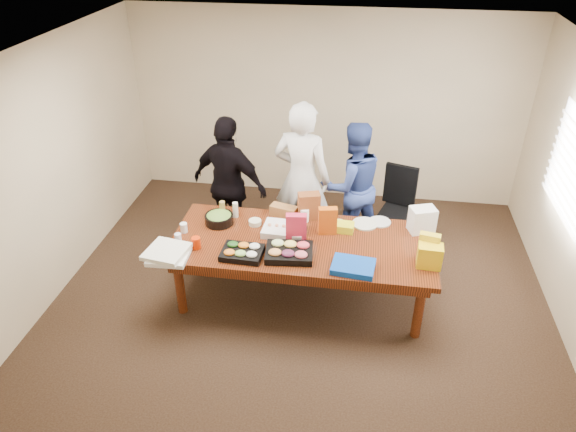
% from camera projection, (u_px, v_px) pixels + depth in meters
% --- Properties ---
extents(floor, '(5.50, 5.00, 0.02)m').
position_uv_depth(floor, '(301.00, 296.00, 6.04)').
color(floor, '#47301E').
rests_on(floor, ground).
extents(ceiling, '(5.50, 5.00, 0.02)m').
position_uv_depth(ceiling, '(305.00, 56.00, 4.62)').
color(ceiling, white).
rests_on(ceiling, wall_back).
extents(wall_back, '(5.50, 0.04, 2.70)m').
position_uv_depth(wall_back, '(325.00, 108.00, 7.44)').
color(wall_back, beige).
rests_on(wall_back, floor).
extents(wall_front, '(5.50, 0.04, 2.70)m').
position_uv_depth(wall_front, '(251.00, 387.00, 3.22)').
color(wall_front, beige).
rests_on(wall_front, floor).
extents(wall_left, '(0.04, 5.00, 2.70)m').
position_uv_depth(wall_left, '(49.00, 173.00, 5.69)').
color(wall_left, beige).
rests_on(wall_left, floor).
extents(window_panel, '(0.03, 1.40, 1.10)m').
position_uv_depth(window_panel, '(574.00, 170.00, 5.41)').
color(window_panel, white).
rests_on(window_panel, wall_right).
extents(window_blinds, '(0.04, 1.36, 1.00)m').
position_uv_depth(window_blinds, '(570.00, 170.00, 5.42)').
color(window_blinds, beige).
rests_on(window_blinds, wall_right).
extents(conference_table, '(2.80, 1.20, 0.75)m').
position_uv_depth(conference_table, '(301.00, 269.00, 5.84)').
color(conference_table, '#4C1C0F').
rests_on(conference_table, floor).
extents(office_chair, '(0.63, 0.63, 0.99)m').
position_uv_depth(office_chair, '(399.00, 211.00, 6.70)').
color(office_chair, black).
rests_on(office_chair, floor).
extents(person_center, '(0.79, 0.61, 1.95)m').
position_uv_depth(person_center, '(302.00, 179.00, 6.40)').
color(person_center, silver).
rests_on(person_center, floor).
extents(person_right, '(1.00, 0.91, 1.66)m').
position_uv_depth(person_right, '(352.00, 186.00, 6.55)').
color(person_right, navy).
rests_on(person_right, floor).
extents(person_left, '(1.11, 0.75, 1.74)m').
position_uv_depth(person_left, '(230.00, 185.00, 6.48)').
color(person_left, black).
rests_on(person_left, floor).
extents(veggie_tray, '(0.43, 0.34, 0.06)m').
position_uv_depth(veggie_tray, '(242.00, 253.00, 5.41)').
color(veggie_tray, black).
rests_on(veggie_tray, conference_table).
extents(fruit_tray, '(0.51, 0.42, 0.07)m').
position_uv_depth(fruit_tray, '(289.00, 253.00, 5.40)').
color(fruit_tray, black).
rests_on(fruit_tray, conference_table).
extents(sheet_cake, '(0.46, 0.36, 0.08)m').
position_uv_depth(sheet_cake, '(284.00, 230.00, 5.76)').
color(sheet_cake, white).
rests_on(sheet_cake, conference_table).
extents(salad_bowl, '(0.34, 0.34, 0.10)m').
position_uv_depth(salad_bowl, '(219.00, 219.00, 5.93)').
color(salad_bowl, black).
rests_on(salad_bowl, conference_table).
extents(chip_bag_blue, '(0.45, 0.35, 0.06)m').
position_uv_depth(chip_bag_blue, '(353.00, 267.00, 5.21)').
color(chip_bag_blue, '#0A3FAA').
rests_on(chip_bag_blue, conference_table).
extents(chip_bag_red, '(0.23, 0.11, 0.32)m').
position_uv_depth(chip_bag_red, '(296.00, 228.00, 5.58)').
color(chip_bag_red, '#CC2546').
rests_on(chip_bag_red, conference_table).
extents(chip_bag_yellow, '(0.22, 0.12, 0.31)m').
position_uv_depth(chip_bag_yellow, '(428.00, 247.00, 5.28)').
color(chip_bag_yellow, yellow).
rests_on(chip_bag_yellow, conference_table).
extents(chip_bag_orange, '(0.21, 0.12, 0.31)m').
position_uv_depth(chip_bag_orange, '(328.00, 221.00, 5.70)').
color(chip_bag_orange, '#C6510E').
rests_on(chip_bag_orange, conference_table).
extents(mayo_jar, '(0.11, 0.11, 0.16)m').
position_uv_depth(mayo_jar, '(305.00, 215.00, 5.95)').
color(mayo_jar, white).
rests_on(mayo_jar, conference_table).
extents(mustard_bottle, '(0.08, 0.08, 0.19)m').
position_uv_depth(mustard_bottle, '(306.00, 212.00, 5.98)').
color(mustard_bottle, '#FFBA09').
rests_on(mustard_bottle, conference_table).
extents(dressing_bottle, '(0.08, 0.08, 0.20)m').
position_uv_depth(dressing_bottle, '(223.00, 209.00, 6.01)').
color(dressing_bottle, olive).
rests_on(dressing_bottle, conference_table).
extents(ranch_bottle, '(0.06, 0.06, 0.18)m').
position_uv_depth(ranch_bottle, '(235.00, 210.00, 6.03)').
color(ranch_bottle, white).
rests_on(ranch_bottle, conference_table).
extents(banana_bunch, '(0.28, 0.18, 0.09)m').
position_uv_depth(banana_bunch, '(342.00, 227.00, 5.81)').
color(banana_bunch, yellow).
rests_on(banana_bunch, conference_table).
extents(bread_loaf, '(0.33, 0.21, 0.12)m').
position_uv_depth(bread_loaf, '(284.00, 211.00, 6.07)').
color(bread_loaf, '#935E30').
rests_on(bread_loaf, conference_table).
extents(kraft_bag, '(0.27, 0.20, 0.32)m').
position_uv_depth(kraft_bag, '(309.00, 206.00, 5.96)').
color(kraft_bag, brown).
rests_on(kraft_bag, conference_table).
extents(red_cup, '(0.11, 0.11, 0.13)m').
position_uv_depth(red_cup, '(196.00, 243.00, 5.51)').
color(red_cup, red).
rests_on(red_cup, conference_table).
extents(clear_cup_a, '(0.09, 0.09, 0.10)m').
position_uv_depth(clear_cup_a, '(178.00, 238.00, 5.61)').
color(clear_cup_a, silver).
rests_on(clear_cup_a, conference_table).
extents(clear_cup_b, '(0.10, 0.10, 0.11)m').
position_uv_depth(clear_cup_b, '(184.00, 228.00, 5.77)').
color(clear_cup_b, white).
rests_on(clear_cup_b, conference_table).
extents(pizza_box_lower, '(0.41, 0.41, 0.05)m').
position_uv_depth(pizza_box_lower, '(169.00, 255.00, 5.39)').
color(pizza_box_lower, white).
rests_on(pizza_box_lower, conference_table).
extents(pizza_box_upper, '(0.45, 0.45, 0.05)m').
position_uv_depth(pizza_box_upper, '(167.00, 251.00, 5.36)').
color(pizza_box_upper, white).
rests_on(pizza_box_upper, pizza_box_lower).
extents(plate_a, '(0.32, 0.32, 0.02)m').
position_uv_depth(plate_a, '(365.00, 224.00, 5.93)').
color(plate_a, silver).
rests_on(plate_a, conference_table).
extents(plate_b, '(0.25, 0.25, 0.02)m').
position_uv_depth(plate_b, '(380.00, 222.00, 5.96)').
color(plate_b, silver).
rests_on(plate_b, conference_table).
extents(dip_bowl_a, '(0.18, 0.18, 0.06)m').
position_uv_depth(dip_bowl_a, '(339.00, 225.00, 5.86)').
color(dip_bowl_a, beige).
rests_on(dip_bowl_a, conference_table).
extents(dip_bowl_b, '(0.16, 0.16, 0.06)m').
position_uv_depth(dip_bowl_b, '(255.00, 222.00, 5.92)').
color(dip_bowl_b, beige).
rests_on(dip_bowl_b, conference_table).
extents(grocery_bag_white, '(0.31, 0.26, 0.28)m').
position_uv_depth(grocery_bag_white, '(422.00, 220.00, 5.75)').
color(grocery_bag_white, white).
rests_on(grocery_bag_white, conference_table).
extents(grocery_bag_yellow, '(0.25, 0.18, 0.24)m').
position_uv_depth(grocery_bag_yellow, '(430.00, 256.00, 5.21)').
color(grocery_bag_yellow, yellow).
rests_on(grocery_bag_yellow, conference_table).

